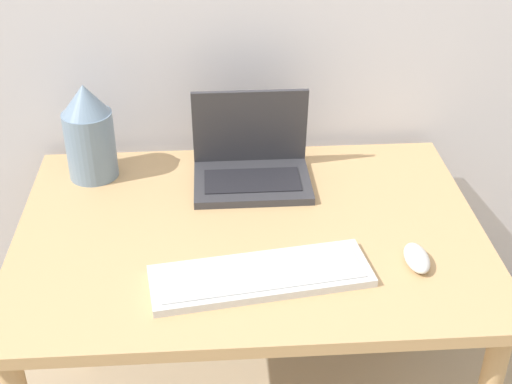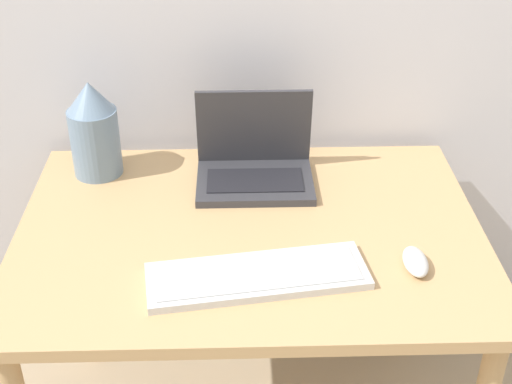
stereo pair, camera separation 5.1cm
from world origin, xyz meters
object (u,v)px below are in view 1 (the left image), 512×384
object	(u,v)px
keyboard	(261,276)
vase	(89,133)
mouse	(417,258)
laptop	(251,162)

from	to	relation	value
keyboard	vase	world-z (taller)	vase
mouse	vase	xyz separation A→B (m)	(-0.76, 0.44, 0.11)
keyboard	mouse	world-z (taller)	mouse
laptop	mouse	world-z (taller)	laptop
laptop	mouse	size ratio (longest dim) A/B	2.83
mouse	vase	size ratio (longest dim) A/B	0.41
laptop	keyboard	world-z (taller)	laptop
laptop	vase	size ratio (longest dim) A/B	1.16
laptop	vase	distance (m)	0.43
laptop	keyboard	bearing A→B (deg)	-90.77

